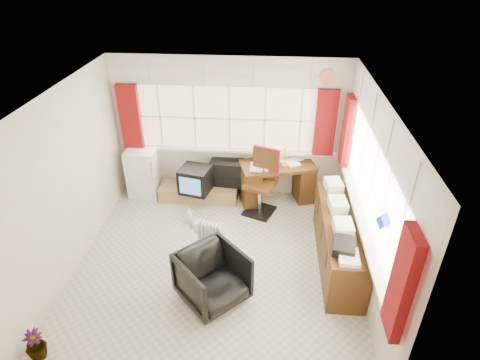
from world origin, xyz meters
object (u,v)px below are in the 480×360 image
object	(u,v)px
desk	(277,180)
office_chair	(213,278)
task_chair	(263,179)
credenza	(339,240)
desk_lamp	(285,152)
mini_fridge	(144,172)
crt_tv	(195,180)
tv_bench	(199,191)
radiator	(211,241)

from	to	relation	value
desk	office_chair	size ratio (longest dim) A/B	1.77
task_chair	credenza	world-z (taller)	task_chair
desk	desk_lamp	world-z (taller)	desk_lamp
task_chair	mini_fridge	xyz separation A→B (m)	(-2.16, 0.34, -0.15)
task_chair	crt_tv	distance (m)	1.18
office_chair	credenza	size ratio (longest dim) A/B	0.39
credenza	tv_bench	world-z (taller)	credenza
task_chair	desk_lamp	bearing A→B (deg)	36.75
office_chair	mini_fridge	world-z (taller)	mini_fridge
task_chair	radiator	bearing A→B (deg)	-120.38
task_chair	office_chair	size ratio (longest dim) A/B	1.45
radiator	credenza	xyz separation A→B (m)	(1.85, -0.02, 0.17)
desk_lamp	office_chair	world-z (taller)	desk_lamp
desk	task_chair	size ratio (longest dim) A/B	1.22
office_chair	task_chair	bearing A→B (deg)	31.55
desk_lamp	credenza	world-z (taller)	desk_lamp
desk_lamp	tv_bench	size ratio (longest dim) A/B	0.28
task_chair	crt_tv	world-z (taller)	task_chair
radiator	tv_bench	distance (m)	1.56
office_chair	tv_bench	distance (m)	2.45
radiator	mini_fridge	size ratio (longest dim) A/B	0.61
credenza	tv_bench	xyz separation A→B (m)	(-2.28, 1.52, -0.27)
desk_lamp	radiator	xyz separation A→B (m)	(-1.08, -1.50, -0.77)
task_chair	mini_fridge	bearing A→B (deg)	170.99
desk	mini_fridge	world-z (taller)	mini_fridge
task_chair	mini_fridge	distance (m)	2.19
mini_fridge	desk	bearing A→B (deg)	-0.87
tv_bench	radiator	bearing A→B (deg)	-73.88
desk_lamp	radiator	world-z (taller)	desk_lamp
desk_lamp	mini_fridge	distance (m)	2.57
desk	task_chair	xyz separation A→B (m)	(-0.24, -0.31, 0.20)
desk	office_chair	bearing A→B (deg)	-108.53
task_chair	office_chair	xyz separation A→B (m)	(-0.57, -2.10, -0.25)
office_chair	crt_tv	xyz separation A→B (m)	(-0.61, 2.18, 0.12)
desk_lamp	task_chair	bearing A→B (deg)	-143.25
desk	desk_lamp	size ratio (longest dim) A/B	3.59
office_chair	crt_tv	world-z (taller)	office_chair
office_chair	radiator	world-z (taller)	office_chair
credenza	mini_fridge	distance (m)	3.65
tv_bench	crt_tv	bearing A→B (deg)	-95.17
desk	mini_fridge	bearing A→B (deg)	179.13
desk_lamp	mini_fridge	size ratio (longest dim) A/B	0.43
desk_lamp	desk	bearing A→B (deg)	159.26
desk	crt_tv	size ratio (longest dim) A/B	2.36
tv_bench	task_chair	bearing A→B (deg)	-12.81
tv_bench	credenza	bearing A→B (deg)	-33.70
credenza	desk	bearing A→B (deg)	119.40
radiator	crt_tv	size ratio (longest dim) A/B	0.93
task_chair	tv_bench	size ratio (longest dim) A/B	0.81
radiator	credenza	world-z (taller)	credenza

